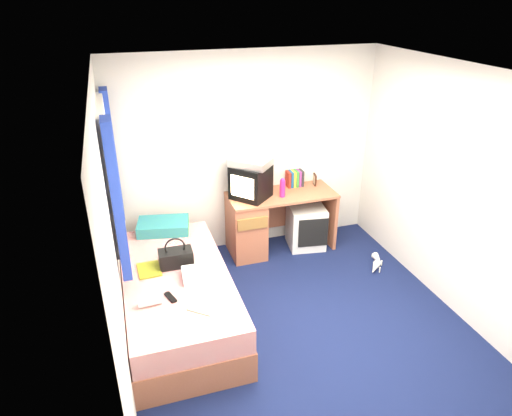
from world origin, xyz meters
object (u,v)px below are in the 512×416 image
object	(u,v)px
desk	(259,222)
magazine	(149,270)
towel	(197,274)
water_bottle	(150,302)
aerosol_can	(270,187)
storage_cube	(306,226)
white_heels	(376,264)
crt_tv	(251,182)
handbag	(176,257)
colour_swatch_fan	(200,311)
bed	(178,297)
pillow	(163,226)
vcr	(251,162)
picture_frame	(315,180)
pink_water_bottle	(282,189)
remote_control	(171,297)

from	to	relation	value
desk	magazine	size ratio (longest dim) A/B	4.64
towel	water_bottle	bearing A→B (deg)	-149.55
aerosol_can	magazine	size ratio (longest dim) A/B	0.71
aerosol_can	water_bottle	xyz separation A→B (m)	(-1.58, -1.44, -0.27)
storage_cube	white_heels	xyz separation A→B (m)	(0.60, -0.74, -0.23)
crt_tv	handbag	size ratio (longest dim) A/B	1.65
storage_cube	magazine	world-z (taller)	magazine
desk	colour_swatch_fan	bearing A→B (deg)	-122.85
aerosol_can	colour_swatch_fan	xyz separation A→B (m)	(-1.19, -1.65, -0.30)
bed	handbag	xyz separation A→B (m)	(0.03, 0.15, 0.36)
desk	water_bottle	distance (m)	2.04
pillow	water_bottle	distance (m)	1.33
magazine	pillow	bearing A→B (deg)	72.65
vcr	colour_swatch_fan	size ratio (longest dim) A/B	2.03
magazine	white_heels	xyz separation A→B (m)	(2.61, 0.10, -0.51)
vcr	handbag	bearing A→B (deg)	-96.98
picture_frame	desk	bearing A→B (deg)	-158.77
picture_frame	water_bottle	size ratio (longest dim) A/B	0.70
bed	aerosol_can	bearing A→B (deg)	38.50
pink_water_bottle	handbag	bearing A→B (deg)	-150.78
storage_cube	aerosol_can	size ratio (longest dim) A/B	2.74
crt_tv	vcr	size ratio (longest dim) A/B	1.22
desk	water_bottle	size ratio (longest dim) A/B	6.50
bed	towel	world-z (taller)	towel
handbag	pink_water_bottle	bearing A→B (deg)	30.38
picture_frame	colour_swatch_fan	bearing A→B (deg)	-123.95
desk	colour_swatch_fan	xyz separation A→B (m)	(-1.06, -1.64, 0.14)
handbag	white_heels	bearing A→B (deg)	3.30
pillow	handbag	distance (m)	0.74
vcr	pink_water_bottle	xyz separation A→B (m)	(0.36, -0.10, -0.34)
bed	desk	bearing A→B (deg)	41.27
aerosol_can	white_heels	bearing A→B (deg)	-36.23
storage_cube	handbag	distance (m)	1.96
bed	towel	xyz separation A→B (m)	(0.18, -0.13, 0.32)
bed	handbag	world-z (taller)	handbag
towel	magazine	bearing A→B (deg)	146.71
aerosol_can	crt_tv	bearing A→B (deg)	-178.77
crt_tv	pink_water_bottle	world-z (taller)	crt_tv
magazine	storage_cube	bearing A→B (deg)	22.66
towel	colour_swatch_fan	distance (m)	0.49
desk	remote_control	distance (m)	1.88
aerosol_can	picture_frame	bearing A→B (deg)	10.43
magazine	water_bottle	bearing A→B (deg)	-94.99
desk	picture_frame	distance (m)	0.88
water_bottle	colour_swatch_fan	distance (m)	0.44
storage_cube	crt_tv	size ratio (longest dim) A/B	1.00
white_heels	pink_water_bottle	bearing A→B (deg)	143.98
aerosol_can	towel	world-z (taller)	aerosol_can
crt_tv	white_heels	world-z (taller)	crt_tv
pink_water_bottle	colour_swatch_fan	distance (m)	2.05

